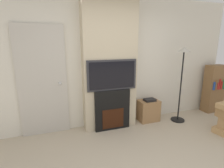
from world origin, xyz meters
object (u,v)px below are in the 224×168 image
(media_stand, at_px, (148,110))
(bookshelf, at_px, (214,89))
(television, at_px, (112,75))
(floor_lamp, at_px, (182,70))
(fireplace, at_px, (112,110))

(media_stand, height_order, bookshelf, bookshelf)
(television, height_order, floor_lamp, floor_lamp)
(fireplace, distance_m, television, 0.73)
(television, bearing_deg, bookshelf, 1.30)
(media_stand, bearing_deg, bookshelf, -0.90)
(media_stand, bearing_deg, floor_lamp, -18.97)
(bookshelf, bearing_deg, television, -178.70)
(fireplace, xyz_separation_m, floor_lamp, (1.57, -0.13, 0.77))
(media_stand, xyz_separation_m, bookshelf, (1.89, -0.03, 0.36))
(bookshelf, bearing_deg, media_stand, 179.10)
(media_stand, bearing_deg, fireplace, -174.31)
(fireplace, bearing_deg, bookshelf, 1.26)
(floor_lamp, bearing_deg, fireplace, 175.17)
(media_stand, bearing_deg, television, -174.18)
(floor_lamp, xyz_separation_m, bookshelf, (1.23, 0.19, -0.58))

